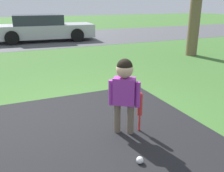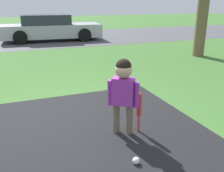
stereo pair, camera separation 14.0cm
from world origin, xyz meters
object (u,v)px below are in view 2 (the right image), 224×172
Objects in this scene: baseball_bat at (139,107)px; sports_ball at (136,161)px; parked_car at (51,28)px; child at (123,86)px.

baseball_bat is 0.82m from sports_ball.
parked_car reaches higher than sports_ball.
child is at bearing -88.26° from parked_car.
child reaches higher than baseball_bat.
child is 0.96m from sports_ball.
sports_ball is at bearing -119.20° from baseball_bat.
child is 1.82× the size of baseball_bat.
parked_car reaches higher than baseball_bat.
sports_ball is (-0.37, -0.66, -0.33)m from baseball_bat.
baseball_bat is at bearing 24.54° from child.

